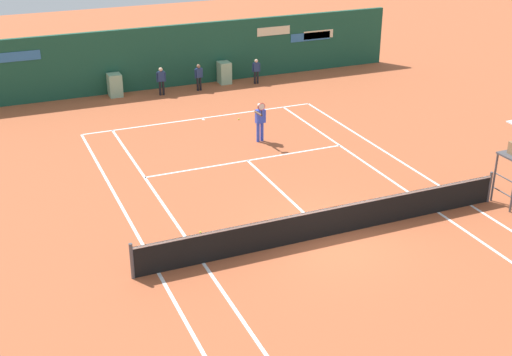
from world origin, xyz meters
name	(u,v)px	position (x,y,z in m)	size (l,w,h in m)	color
ground_plane	(320,227)	(0.00, 0.58, 0.00)	(80.00, 80.00, 0.01)	#B25633
tennis_net	(329,221)	(0.00, 0.00, 0.51)	(12.10, 0.10, 1.07)	#4C4C51
sponsor_back_wall	(167,58)	(0.01, 16.97, 1.50)	(25.00, 1.02, 3.09)	#194C38
player_on_baseline	(260,119)	(1.24, 8.06, 0.96)	(0.59, 0.70, 1.82)	blue
ball_kid_centre_post	(256,70)	(4.35, 15.73, 0.74)	(0.42, 0.21, 1.29)	black
ball_kid_right_post	(161,79)	(-0.67, 15.73, 0.80)	(0.46, 0.21, 1.38)	black
ball_kid_left_post	(199,76)	(1.25, 15.73, 0.77)	(0.44, 0.21, 1.34)	black
tennis_ball_mid_court	(200,232)	(-3.51, 1.68, 0.03)	(0.07, 0.07, 0.07)	#CCE033
tennis_ball_by_sideline	(239,119)	(1.42, 10.86, 0.03)	(0.07, 0.07, 0.07)	#CCE033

